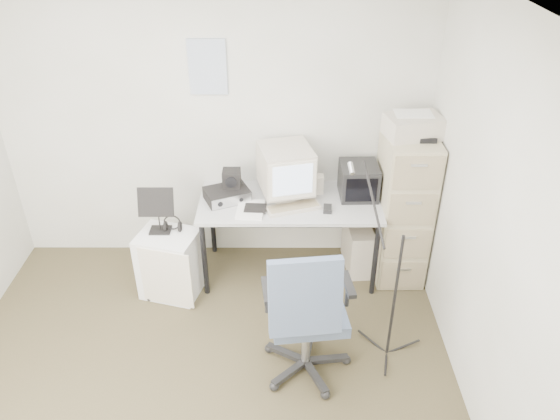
{
  "coord_description": "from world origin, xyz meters",
  "views": [
    {
      "loc": [
        0.56,
        -2.43,
        3.05
      ],
      "look_at": [
        0.55,
        0.95,
        0.95
      ],
      "focal_mm": 35.0,
      "sensor_mm": 36.0,
      "label": 1
    }
  ],
  "objects_px": {
    "office_chair": "(307,309)",
    "side_cart": "(170,264)",
    "desk": "(289,237)",
    "filing_cabinet": "(402,207)"
  },
  "relations": [
    {
      "from": "office_chair",
      "to": "side_cart",
      "type": "bearing_deg",
      "value": 135.39
    },
    {
      "from": "side_cart",
      "to": "desk",
      "type": "bearing_deg",
      "value": 30.83
    },
    {
      "from": "desk",
      "to": "filing_cabinet",
      "type": "bearing_deg",
      "value": 1.81
    },
    {
      "from": "filing_cabinet",
      "to": "office_chair",
      "type": "distance_m",
      "value": 1.44
    },
    {
      "from": "office_chair",
      "to": "side_cart",
      "type": "relative_size",
      "value": 1.96
    },
    {
      "from": "desk",
      "to": "side_cart",
      "type": "relative_size",
      "value": 2.62
    },
    {
      "from": "desk",
      "to": "side_cart",
      "type": "xyz_separation_m",
      "value": [
        -0.99,
        -0.28,
        -0.08
      ]
    },
    {
      "from": "filing_cabinet",
      "to": "side_cart",
      "type": "xyz_separation_m",
      "value": [
        -1.94,
        -0.31,
        -0.36
      ]
    },
    {
      "from": "office_chair",
      "to": "desk",
      "type": "bearing_deg",
      "value": 88.42
    },
    {
      "from": "filing_cabinet",
      "to": "desk",
      "type": "xyz_separation_m",
      "value": [
        -0.95,
        -0.03,
        -0.29
      ]
    }
  ]
}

